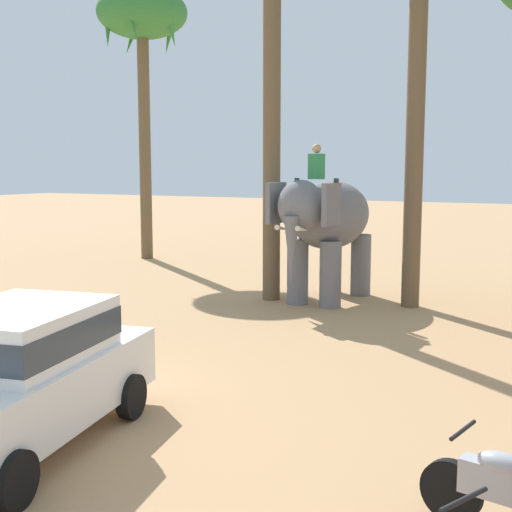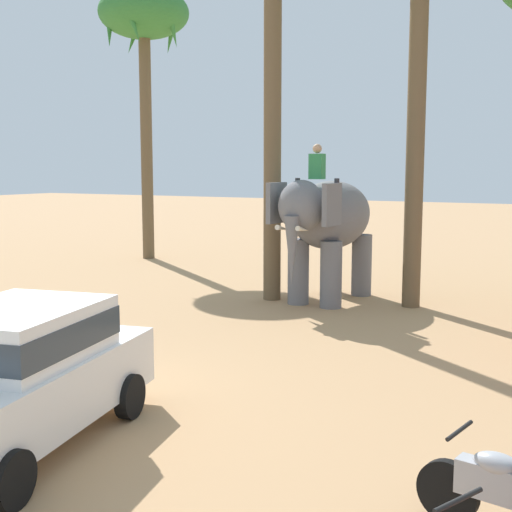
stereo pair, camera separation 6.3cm
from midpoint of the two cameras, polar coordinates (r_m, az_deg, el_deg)
ground_plane at (r=9.35m, az=-18.94°, el=-13.83°), size 120.00×120.00×0.00m
car_sedan_foreground at (r=8.62m, az=-19.56°, el=-9.17°), size 2.54×4.37×1.70m
elephant_with_mahout at (r=16.92m, az=5.84°, el=2.86°), size 1.76×3.91×3.88m
palm_tree_far_back at (r=25.69m, az=-9.59°, el=18.73°), size 3.20×3.20×9.65m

